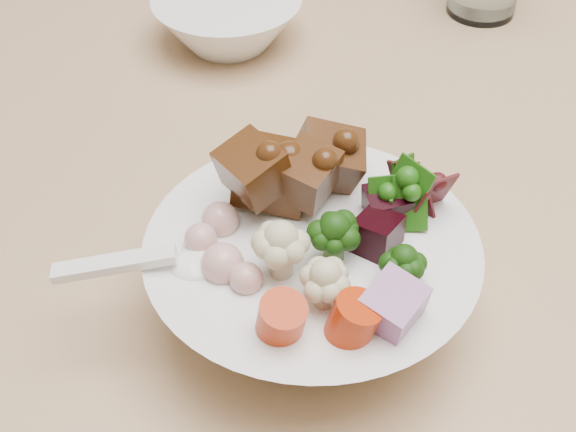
# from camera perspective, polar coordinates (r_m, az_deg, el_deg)

# --- Properties ---
(food_bowl) EXTENTS (0.22, 0.22, 0.12)m
(food_bowl) POSITION_cam_1_polar(r_m,az_deg,el_deg) (0.53, 1.81, -3.91)
(food_bowl) COLOR white
(food_bowl) RESTS_ON dining_table
(soup_spoon) EXTENTS (0.11, 0.04, 0.02)m
(soup_spoon) POSITION_cam_1_polar(r_m,az_deg,el_deg) (0.50, -7.85, -3.44)
(soup_spoon) COLOR white
(soup_spoon) RESTS_ON food_bowl
(side_bowl) EXTENTS (0.15, 0.15, 0.05)m
(side_bowl) POSITION_cam_1_polar(r_m,az_deg,el_deg) (0.82, -4.31, 13.67)
(side_bowl) COLOR white
(side_bowl) RESTS_ON dining_table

